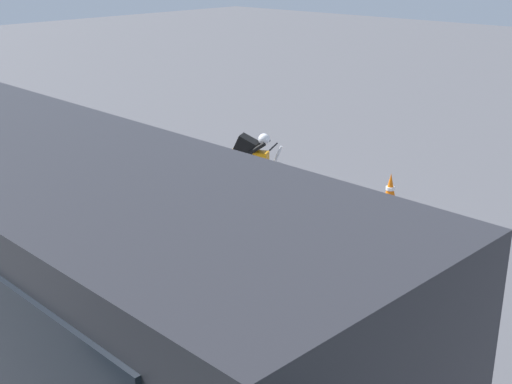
{
  "coord_description": "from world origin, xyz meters",
  "views": [
    {
      "loc": [
        -7.22,
        7.8,
        5.03
      ],
      "look_at": [
        0.31,
        -0.27,
        1.1
      ],
      "focal_mm": 47.71,
      "sensor_mm": 36.0,
      "label": 1
    }
  ],
  "objects": [
    {
      "name": "stunt_motorcycle",
      "position": [
        2.89,
        -2.76,
        0.61
      ],
      "size": [
        1.9,
        1.04,
        1.23
      ],
      "color": "black",
      "rests_on": "ground_plane"
    },
    {
      "name": "spectator_far_left",
      "position": [
        -1.92,
        2.17,
        1.0
      ],
      "size": [
        0.57,
        0.32,
        1.69
      ],
      "color": "#473823",
      "rests_on": "ground_plane"
    },
    {
      "name": "spectator_left",
      "position": [
        -0.78,
        1.8,
        0.99
      ],
      "size": [
        0.58,
        0.35,
        1.67
      ],
      "color": "black",
      "rests_on": "ground_plane"
    },
    {
      "name": "bay_line_a",
      "position": [
        -2.84,
        -1.31,
        0.0
      ],
      "size": [
        0.31,
        4.69,
        0.01
      ],
      "color": "white",
      "rests_on": "ground_plane"
    },
    {
      "name": "bay_line_c",
      "position": [
        2.01,
        -1.31,
        0.0
      ],
      "size": [
        0.32,
        4.84,
        0.01
      ],
      "color": "white",
      "rests_on": "ground_plane"
    },
    {
      "name": "ground_plane",
      "position": [
        0.0,
        0.0,
        0.0
      ],
      "size": [
        80.0,
        80.0,
        0.0
      ],
      "primitive_type": "plane",
      "color": "#4C4C51"
    },
    {
      "name": "bay_line_d",
      "position": [
        4.43,
        -1.31,
        0.0
      ],
      "size": [
        0.28,
        3.86,
        0.01
      ],
      "color": "white",
      "rests_on": "ground_plane"
    },
    {
      "name": "tour_bus",
      "position": [
        -0.48,
        4.57,
        1.64
      ],
      "size": [
        10.23,
        2.91,
        3.25
      ],
      "color": "#26262B",
      "rests_on": "ground_plane"
    },
    {
      "name": "spectator_centre",
      "position": [
        0.32,
        1.85,
        1.04
      ],
      "size": [
        0.57,
        0.38,
        1.75
      ],
      "color": "black",
      "rests_on": "ground_plane"
    },
    {
      "name": "parked_motorcycle_silver",
      "position": [
        0.48,
        2.5,
        0.48
      ],
      "size": [
        2.04,
        0.66,
        0.99
      ],
      "color": "black",
      "rests_on": "ground_plane"
    },
    {
      "name": "traffic_cone",
      "position": [
        -0.07,
        -4.02,
        0.3
      ],
      "size": [
        0.34,
        0.34,
        0.63
      ],
      "color": "orange",
      "rests_on": "ground_plane"
    },
    {
      "name": "bay_line_b",
      "position": [
        -0.42,
        -1.31,
        0.0
      ],
      "size": [
        0.3,
        4.41,
        0.01
      ],
      "color": "white",
      "rests_on": "ground_plane"
    }
  ]
}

